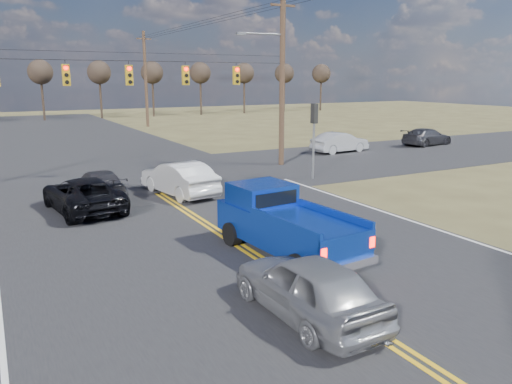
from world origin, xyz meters
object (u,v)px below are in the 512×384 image
pickup_truck (284,224)px  cross_car_east_far (427,137)px  dgrey_car_queue (99,184)px  silver_suv (308,286)px  white_car_queue (179,178)px  black_suv (83,194)px  cross_car_east_near (340,142)px

pickup_truck → cross_car_east_far: (22.91, 15.86, -0.28)m
pickup_truck → dgrey_car_queue: 10.49m
silver_suv → white_car_queue: 12.70m
black_suv → dgrey_car_queue: 2.18m
dgrey_car_queue → white_car_queue: bearing=162.5°
black_suv → white_car_queue: white_car_queue is taller
cross_car_east_near → black_suv: bearing=107.6°
black_suv → white_car_queue: (4.32, 0.91, 0.08)m
white_car_queue → dgrey_car_queue: (-3.30, 1.02, -0.14)m
silver_suv → black_suv: silver_suv is taller
white_car_queue → cross_car_east_far: (22.97, 6.95, -0.09)m
black_suv → cross_car_east_far: bearing=-170.8°
black_suv → cross_car_east_near: 20.53m
white_car_queue → cross_car_east_near: white_car_queue is taller
white_car_queue → silver_suv: bearing=73.3°
silver_suv → cross_car_east_near: (16.17, 19.73, 0.00)m
black_suv → cross_car_east_far: size_ratio=1.06×
silver_suv → white_car_queue: size_ratio=0.91×
white_car_queue → pickup_truck: bearing=80.9°
pickup_truck → cross_car_east_near: size_ratio=1.23×
pickup_truck → silver_suv: bearing=-119.1°
cross_car_east_far → white_car_queue: bearing=99.6°
pickup_truck → cross_car_east_near: (14.51, 16.04, -0.23)m
dgrey_car_queue → cross_car_east_near: bearing=-161.5°
pickup_truck → cross_car_east_near: 21.63m
silver_suv → cross_car_east_near: 25.51m
dgrey_car_queue → cross_car_east_far: 26.94m
silver_suv → dgrey_car_queue: bearing=-84.5°
silver_suv → black_suv: 12.01m
cross_car_east_near → cross_car_east_far: bearing=-96.7°
pickup_truck → cross_car_east_far: pickup_truck is taller
white_car_queue → cross_car_east_far: white_car_queue is taller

